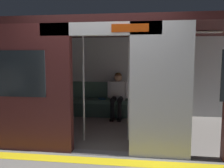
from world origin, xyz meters
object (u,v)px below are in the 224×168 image
handbag (134,97)px  grab_pole_far (129,86)px  train_car (108,61)px  grab_pole_door (84,86)px  person_seated (118,92)px  bench_seat (117,104)px  book (102,99)px

handbag → grab_pole_far: 1.85m
train_car → handbag: size_ratio=24.62×
train_car → grab_pole_door: (0.36, 0.75, -0.45)m
person_seated → grab_pole_far: 1.78m
train_car → handbag: train_car is taller
handbag → grab_pole_far: bearing=88.7°
grab_pole_door → bench_seat: bearing=-102.5°
train_car → grab_pole_door: train_car is taller
book → grab_pole_door: grab_pole_door is taller
train_car → grab_pole_far: size_ratio=3.05×
bench_seat → grab_pole_door: 2.05m
bench_seat → train_car: bearing=87.0°
bench_seat → person_seated: (-0.02, 0.05, 0.33)m
handbag → grab_pole_far: size_ratio=0.12×
train_car → book: 1.63m
book → grab_pole_far: 2.09m
book → train_car: bearing=77.2°
bench_seat → person_seated: person_seated is taller
book → grab_pole_door: 2.05m
handbag → book: bearing=-3.4°
person_seated → book: size_ratio=5.36×
bench_seat → handbag: (-0.45, -0.03, 0.19)m
bench_seat → grab_pole_far: (-0.42, 1.75, 0.70)m
train_car → person_seated: (-0.08, -1.08, -0.83)m
bench_seat → book: size_ratio=13.10×
grab_pole_door → grab_pole_far: 0.84m
handbag → book: (0.88, -0.05, -0.07)m
train_car → grab_pole_far: train_car is taller
train_car → grab_pole_far: 0.90m
train_car → bench_seat: 1.62m
train_car → grab_pole_far: (-0.47, 0.61, -0.45)m
person_seated → book: bearing=-16.7°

